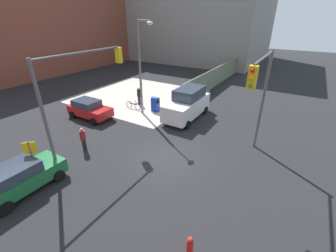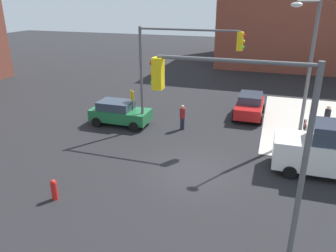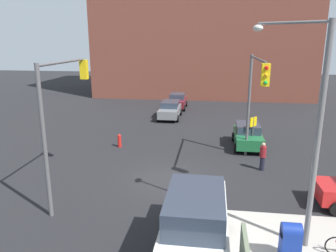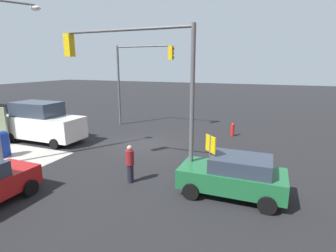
{
  "view_description": "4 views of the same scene",
  "coord_description": "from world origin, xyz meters",
  "px_view_note": "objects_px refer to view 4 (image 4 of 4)",
  "views": [
    {
      "loc": [
        -10.14,
        -6.38,
        8.23
      ],
      "look_at": [
        0.2,
        -0.07,
        2.25
      ],
      "focal_mm": 24.0,
      "sensor_mm": 36.0,
      "label": 1
    },
    {
      "loc": [
        3.32,
        -14.04,
        8.07
      ],
      "look_at": [
        -1.41,
        0.39,
        2.1
      ],
      "focal_mm": 35.0,
      "sensor_mm": 36.0,
      "label": 2
    },
    {
      "loc": [
        16.38,
        2.23,
        7.34
      ],
      "look_at": [
        -0.65,
        -0.13,
        2.82
      ],
      "focal_mm": 35.0,
      "sensor_mm": 36.0,
      "label": 3
    },
    {
      "loc": [
        -7.4,
        14.41,
        4.96
      ],
      "look_at": [
        -2.26,
        1.45,
        1.72
      ],
      "focal_mm": 28.0,
      "sensor_mm": 36.0,
      "label": 4
    }
  ],
  "objects_px": {
    "sedan_green": "(234,175)",
    "traffic_signal_nw_corner": "(137,72)",
    "traffic_signal_se_corner": "(139,70)",
    "van_white_delivery": "(42,123)",
    "fire_hydrant": "(233,129)",
    "pedestrian_crossing": "(130,163)",
    "mailbox_blue": "(1,144)"
  },
  "relations": [
    {
      "from": "traffic_signal_se_corner",
      "to": "van_white_delivery",
      "type": "relative_size",
      "value": 1.2
    },
    {
      "from": "traffic_signal_nw_corner",
      "to": "fire_hydrant",
      "type": "distance_m",
      "value": 10.08
    },
    {
      "from": "traffic_signal_nw_corner",
      "to": "traffic_signal_se_corner",
      "type": "distance_m",
      "value": 10.16
    },
    {
      "from": "traffic_signal_nw_corner",
      "to": "van_white_delivery",
      "type": "height_order",
      "value": "traffic_signal_nw_corner"
    },
    {
      "from": "traffic_signal_nw_corner",
      "to": "pedestrian_crossing",
      "type": "height_order",
      "value": "traffic_signal_nw_corner"
    },
    {
      "from": "fire_hydrant",
      "to": "pedestrian_crossing",
      "type": "distance_m",
      "value": 9.87
    },
    {
      "from": "sedan_green",
      "to": "traffic_signal_nw_corner",
      "type": "bearing_deg",
      "value": -3.63
    },
    {
      "from": "mailbox_blue",
      "to": "sedan_green",
      "type": "bearing_deg",
      "value": -178.93
    },
    {
      "from": "traffic_signal_nw_corner",
      "to": "sedan_green",
      "type": "xyz_separation_m",
      "value": [
        -4.21,
        0.27,
        -3.83
      ]
    },
    {
      "from": "traffic_signal_nw_corner",
      "to": "pedestrian_crossing",
      "type": "relative_size",
      "value": 3.89
    },
    {
      "from": "pedestrian_crossing",
      "to": "van_white_delivery",
      "type": "bearing_deg",
      "value": 9.59
    },
    {
      "from": "van_white_delivery",
      "to": "pedestrian_crossing",
      "type": "distance_m",
      "value": 9.18
    },
    {
      "from": "traffic_signal_nw_corner",
      "to": "van_white_delivery",
      "type": "bearing_deg",
      "value": -17.42
    },
    {
      "from": "traffic_signal_nw_corner",
      "to": "sedan_green",
      "type": "relative_size",
      "value": 1.64
    },
    {
      "from": "fire_hydrant",
      "to": "pedestrian_crossing",
      "type": "relative_size",
      "value": 0.56
    },
    {
      "from": "sedan_green",
      "to": "van_white_delivery",
      "type": "distance_m",
      "value": 13.16
    },
    {
      "from": "mailbox_blue",
      "to": "pedestrian_crossing",
      "type": "distance_m",
      "value": 8.2
    },
    {
      "from": "traffic_signal_se_corner",
      "to": "van_white_delivery",
      "type": "xyz_separation_m",
      "value": [
        3.9,
        6.3,
        -3.32
      ]
    },
    {
      "from": "traffic_signal_se_corner",
      "to": "mailbox_blue",
      "type": "distance_m",
      "value": 10.85
    },
    {
      "from": "fire_hydrant",
      "to": "traffic_signal_se_corner",
      "type": "bearing_deg",
      "value": -2.26
    },
    {
      "from": "mailbox_blue",
      "to": "fire_hydrant",
      "type": "xyz_separation_m",
      "value": [
        -11.2,
        -9.2,
        -0.28
      ]
    },
    {
      "from": "mailbox_blue",
      "to": "sedan_green",
      "type": "height_order",
      "value": "sedan_green"
    },
    {
      "from": "traffic_signal_se_corner",
      "to": "pedestrian_crossing",
      "type": "xyz_separation_m",
      "value": [
        -4.62,
        9.7,
        -3.73
      ]
    },
    {
      "from": "mailbox_blue",
      "to": "pedestrian_crossing",
      "type": "height_order",
      "value": "pedestrian_crossing"
    },
    {
      "from": "mailbox_blue",
      "to": "sedan_green",
      "type": "distance_m",
      "value": 12.5
    },
    {
      "from": "traffic_signal_se_corner",
      "to": "pedestrian_crossing",
      "type": "bearing_deg",
      "value": 115.45
    },
    {
      "from": "sedan_green",
      "to": "pedestrian_crossing",
      "type": "relative_size",
      "value": 2.38
    },
    {
      "from": "mailbox_blue",
      "to": "pedestrian_crossing",
      "type": "xyz_separation_m",
      "value": [
        -8.2,
        0.2,
        0.1
      ]
    },
    {
      "from": "mailbox_blue",
      "to": "fire_hydrant",
      "type": "distance_m",
      "value": 14.5
    },
    {
      "from": "van_white_delivery",
      "to": "traffic_signal_nw_corner",
      "type": "bearing_deg",
      "value": 162.58
    },
    {
      "from": "van_white_delivery",
      "to": "pedestrian_crossing",
      "type": "height_order",
      "value": "van_white_delivery"
    },
    {
      "from": "traffic_signal_nw_corner",
      "to": "pedestrian_crossing",
      "type": "xyz_separation_m",
      "value": [
        0.09,
        0.7,
        -3.81
      ]
    }
  ]
}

